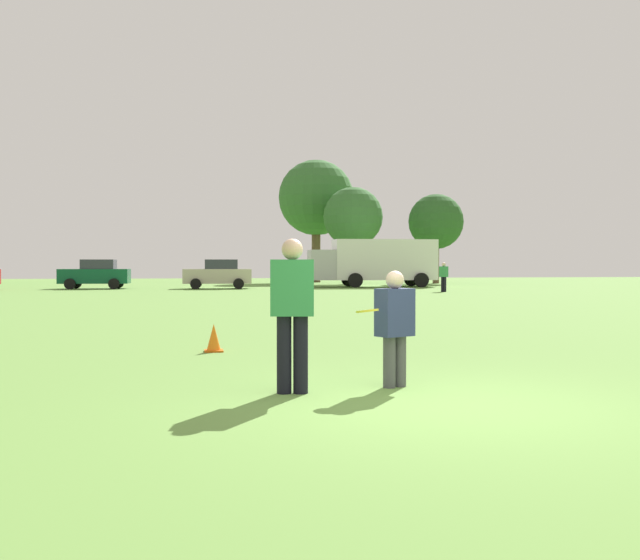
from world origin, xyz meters
name	(u,v)px	position (x,y,z in m)	size (l,w,h in m)	color
ground_plane	(436,405)	(0.00, 0.00, 0.00)	(150.26, 150.26, 0.00)	#608C3D
player_thrower	(292,306)	(-1.41, 0.99, 1.02)	(0.54, 0.36, 1.80)	black
player_defender	(395,323)	(-0.11, 1.22, 0.79)	(0.51, 0.43, 1.43)	#4C4C51
frisbee	(367,311)	(-0.54, 0.91, 0.96)	(0.27, 0.27, 0.07)	yellow
traffic_cone	(214,338)	(-2.18, 5.35, 0.23)	(0.32, 0.32, 0.48)	#D8590C
parked_car_center	(96,274)	(-8.40, 40.52, 0.92)	(4.28, 2.37, 1.82)	#0C4C2D
parked_car_mid_right	(218,274)	(-0.87, 39.36, 0.92)	(4.28, 2.37, 1.82)	#B7AD99
box_truck	(375,261)	(9.67, 41.20, 1.75)	(8.60, 3.26, 3.18)	white
bystander_sideline_watcher	(444,275)	(11.20, 31.77, 0.92)	(0.46, 0.51, 1.63)	black
tree_west_maple	(316,198)	(7.96, 54.98, 7.15)	(6.40, 6.40, 10.39)	brown
tree_center_elm	(353,217)	(9.98, 49.54, 5.21)	(4.66, 4.66, 7.58)	brown
tree_east_birch	(436,222)	(16.79, 49.62, 4.91)	(4.40, 4.40, 7.14)	brown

